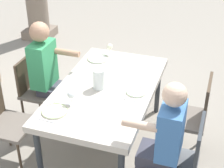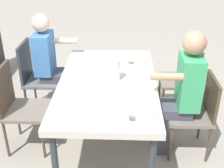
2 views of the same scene
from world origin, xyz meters
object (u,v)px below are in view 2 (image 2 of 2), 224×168
chair_mid_north (197,110)px  diner_woman_green (182,91)px  plate_2 (140,112)px  wine_glass_2 (129,112)px  dining_table (107,87)px  plate_1 (76,80)px  chair_mid_south (18,104)px  chair_west_north (185,76)px  chair_west_south (36,74)px  plate_0 (136,59)px  water_pitcher (114,71)px  diner_man_white (50,62)px  wine_glass_0 (128,57)px

chair_mid_north → diner_woman_green: (0.00, -0.18, 0.22)m
plate_2 → wine_glass_2: 0.21m
dining_table → plate_1: 0.33m
chair_mid_south → chair_west_north: bearing=111.3°
dining_table → wine_glass_2: (0.73, 0.21, 0.17)m
dining_table → chair_west_south: bearing=-122.5°
chair_mid_north → wine_glass_2: size_ratio=5.68×
diner_woman_green → plate_0: size_ratio=5.27×
chair_mid_south → water_pitcher: bearing=99.3°
chair_west_south → chair_mid_south: chair_mid_south is taller
water_pitcher → diner_woman_green: bearing=76.3°
plate_0 → water_pitcher: bearing=-24.9°
dining_table → plate_1: bearing=-90.4°
diner_man_white → wine_glass_2: 1.62m
dining_table → wine_glass_2: wine_glass_2 is taller
chair_mid_south → wine_glass_2: size_ratio=6.19×
plate_0 → water_pitcher: (0.54, -0.25, 0.09)m
wine_glass_0 → wine_glass_2: same height
plate_0 → water_pitcher: water_pitcher is taller
chair_west_north → water_pitcher: water_pitcher is taller
chair_west_north → chair_mid_north: chair_west_north is taller
chair_west_south → wine_glass_2: size_ratio=6.13×
chair_west_south → plate_2: bearing=46.5°
plate_1 → diner_woman_green: bearing=82.7°
chair_west_north → chair_west_south: bearing=-90.0°
chair_west_south → diner_woman_green: (0.72, 1.65, 0.19)m
plate_2 → chair_west_north: bearing=152.4°
chair_west_south → plate_1: bearing=45.5°
diner_man_white → wine_glass_0: 0.97m
plate_0 → wine_glass_0: 0.22m
chair_mid_south → diner_woman_green: 1.66m
dining_table → chair_mid_south: chair_mid_south is taller
chair_mid_north → dining_table: bearing=-98.1°
plate_0 → plate_1: bearing=-48.7°
plate_0 → plate_2: same height
wine_glass_2 → wine_glass_0: bearing=179.6°
chair_mid_north → wine_glass_2: bearing=-49.4°
dining_table → chair_mid_north: bearing=81.9°
dining_table → diner_woman_green: 0.75m
chair_mid_south → plate_1: chair_mid_south is taller
chair_west_south → water_pitcher: water_pitcher is taller
diner_woman_green → plate_1: (-0.14, -1.06, 0.04)m
dining_table → chair_west_north: 1.09m
plate_0 → water_pitcher: size_ratio=1.16×
chair_west_north → wine_glass_2: chair_west_north is taller
chair_west_north → wine_glass_0: bearing=-75.2°
chair_mid_south → diner_woman_green: diner_woman_green is taller
chair_west_south → chair_west_north: bearing=90.0°
dining_table → chair_west_south: chair_west_south is taller
diner_man_white → plate_1: 0.71m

